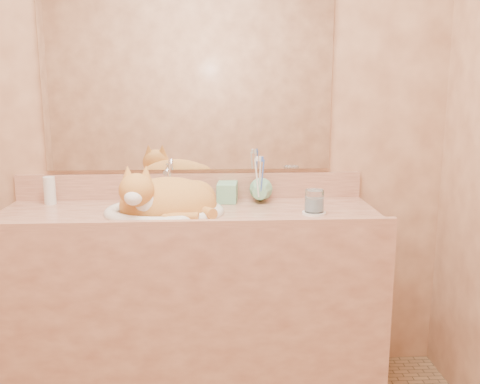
{
  "coord_description": "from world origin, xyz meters",
  "views": [
    {
      "loc": [
        0.1,
        -1.47,
        1.38
      ],
      "look_at": [
        0.22,
        0.7,
        0.94
      ],
      "focal_mm": 40.0,
      "sensor_mm": 36.0,
      "label": 1
    }
  ],
  "objects": [
    {
      "name": "lotion_bottle",
      "position": [
        -0.62,
        0.91,
        0.91
      ],
      "size": [
        0.05,
        0.05,
        0.12
      ],
      "primitive_type": "cylinder",
      "color": "silver",
      "rests_on": "vanity_counter"
    },
    {
      "name": "saucer",
      "position": [
        0.52,
        0.66,
        0.85
      ],
      "size": [
        0.1,
        0.1,
        0.01
      ],
      "primitive_type": "cylinder",
      "color": "white",
      "rests_on": "vanity_counter"
    },
    {
      "name": "vanity_counter",
      "position": [
        0.0,
        0.72,
        0.42
      ],
      "size": [
        1.6,
        0.55,
        0.85
      ],
      "primitive_type": null,
      "color": "#935642",
      "rests_on": "floor"
    },
    {
      "name": "cat",
      "position": [
        -0.1,
        0.69,
        0.92
      ],
      "size": [
        0.42,
        0.35,
        0.22
      ],
      "primitive_type": null,
      "rotation": [
        0.0,
        0.0,
        0.03
      ],
      "color": "#BE722B",
      "rests_on": "sink_basin"
    },
    {
      "name": "sink_basin",
      "position": [
        -0.1,
        0.7,
        0.93
      ],
      "size": [
        0.56,
        0.5,
        0.15
      ],
      "primitive_type": null,
      "rotation": [
        0.0,
        0.0,
        0.21
      ],
      "color": "white",
      "rests_on": "vanity_counter"
    },
    {
      "name": "water_glass",
      "position": [
        0.52,
        0.66,
        0.91
      ],
      "size": [
        0.08,
        0.08,
        0.09
      ],
      "primitive_type": "cylinder",
      "color": "white",
      "rests_on": "saucer"
    },
    {
      "name": "toothbrushes",
      "position": [
        0.31,
        0.84,
        0.98
      ],
      "size": [
        0.04,
        0.04,
        0.22
      ],
      "primitive_type": null,
      "color": "silver",
      "rests_on": "toothbrush_cup"
    },
    {
      "name": "mirror",
      "position": [
        0.0,
        0.99,
        1.39
      ],
      "size": [
        1.3,
        0.02,
        0.8
      ],
      "primitive_type": "cube",
      "color": "white",
      "rests_on": "wall_back"
    },
    {
      "name": "wall_front",
      "position": [
        0.0,
        -1.0,
        1.25
      ],
      "size": [
        2.4,
        0.02,
        2.5
      ],
      "primitive_type": "cube",
      "color": "#9B6446",
      "rests_on": "ground"
    },
    {
      "name": "faucet",
      "position": [
        -0.1,
        0.89,
        0.93
      ],
      "size": [
        0.04,
        0.12,
        0.17
      ],
      "primitive_type": null,
      "rotation": [
        0.0,
        0.0,
        0.0
      ],
      "color": "white",
      "rests_on": "vanity_counter"
    },
    {
      "name": "toothbrush_cup",
      "position": [
        0.31,
        0.84,
        0.9
      ],
      "size": [
        0.12,
        0.12,
        0.1
      ],
      "primitive_type": "imported",
      "rotation": [
        0.0,
        0.0,
        -0.16
      ],
      "color": "#77BF95",
      "rests_on": "vanity_counter"
    },
    {
      "name": "wall_back",
      "position": [
        0.0,
        1.0,
        1.25
      ],
      "size": [
        2.4,
        0.02,
        2.5
      ],
      "primitive_type": "cube",
      "color": "#9B6446",
      "rests_on": "ground"
    },
    {
      "name": "soap_dispenser",
      "position": [
        0.16,
        0.85,
        0.95
      ],
      "size": [
        0.1,
        0.1,
        0.2
      ],
      "primitive_type": "imported",
      "rotation": [
        0.0,
        0.0,
        -0.11
      ],
      "color": "#77BF95",
      "rests_on": "vanity_counter"
    }
  ]
}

